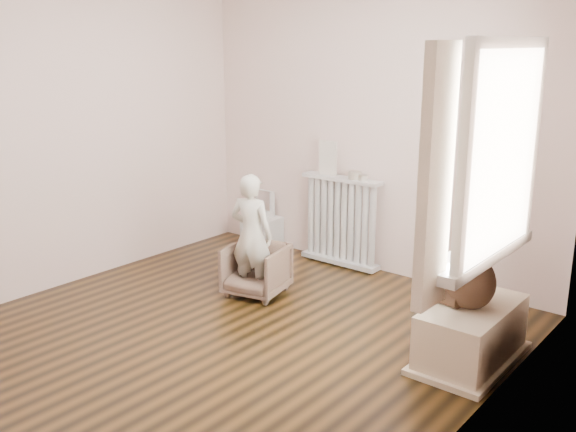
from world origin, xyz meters
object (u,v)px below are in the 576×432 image
Objects in this scene: child at (252,235)px; plush_cat at (502,219)px; toy_bench at (471,333)px; armchair at (256,270)px; teddy_bear at (471,265)px; radiator at (341,225)px; toy_vanity at (262,220)px.

child is 4.32× the size of plush_cat.
toy_bench is at bearing 169.50° from child.
armchair is 0.32m from child.
child is (0.00, -0.05, 0.31)m from armchair.
armchair is at bearing -168.13° from teddy_bear.
plush_cat reaches higher than armchair.
armchair is at bearing -102.58° from child.
teddy_bear is (1.84, 0.04, 0.14)m from child.
armchair is at bearing 155.19° from plush_cat.
child reaches higher than armchair.
plush_cat reaches higher than radiator.
toy_bench is (1.74, -1.02, -0.19)m from radiator.
plush_cat is (0.14, -0.02, 0.80)m from toy_bench.
radiator is 2.23m from plush_cat.
toy_vanity reaches higher than toy_bench.
radiator is 2.03m from teddy_bear.
child is 1.85m from teddy_bear.
child is 1.93× the size of teddy_bear.
toy_bench is at bearing -30.44° from radiator.
child is at bearing -177.92° from toy_bench.
toy_vanity is at bearing -178.19° from radiator.
armchair is 1.90m from teddy_bear.
child is at bearing -166.58° from teddy_bear.
armchair reaches higher than toy_bench.
toy_bench is at bearing 148.30° from plush_cat.
plush_cat is at bearing -6.86° from toy_bench.
toy_vanity is at bearing 116.61° from armchair.
radiator is at bearing 1.81° from toy_vanity.
plush_cat is at bearing 17.38° from teddy_bear.
radiator reaches higher than toy_vanity.
radiator is 1.80× the size of armchair.
child reaches higher than radiator.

